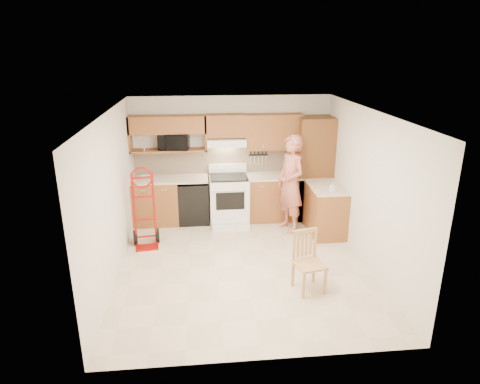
{
  "coord_description": "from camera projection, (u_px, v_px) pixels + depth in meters",
  "views": [
    {
      "loc": [
        -0.68,
        -6.19,
        3.41
      ],
      "look_at": [
        0.0,
        0.5,
        1.1
      ],
      "focal_mm": 31.84,
      "sensor_mm": 36.0,
      "label": 1
    }
  ],
  "objects": [
    {
      "name": "hand_truck",
      "position": [
        144.0,
        211.0,
        7.47
      ],
      "size": [
        0.58,
        0.54,
        1.33
      ],
      "primitive_type": null,
      "rotation": [
        0.0,
        0.0,
        0.12
      ],
      "color": "#9F0E09",
      "rests_on": "ground"
    },
    {
      "name": "countertop_left",
      "position": [
        170.0,
        179.0,
        8.42
      ],
      "size": [
        1.5,
        0.63,
        0.04
      ],
      "primitive_type": "cube",
      "color": "beige",
      "rests_on": "lower_cab_left"
    },
    {
      "name": "dishwasher",
      "position": [
        194.0,
        202.0,
        8.62
      ],
      "size": [
        0.6,
        0.6,
        0.85
      ],
      "primitive_type": "cube",
      "color": "black",
      "rests_on": "ground"
    },
    {
      "name": "bowl",
      "position": [
        145.0,
        177.0,
        8.36
      ],
      "size": [
        0.27,
        0.27,
        0.05
      ],
      "primitive_type": "imported",
      "rotation": [
        0.0,
        0.0,
        -0.24
      ],
      "color": "white",
      "rests_on": "countertop_left"
    },
    {
      "name": "lower_cab_right",
      "position": [
        273.0,
        198.0,
        8.77
      ],
      "size": [
        1.14,
        0.6,
        0.9
      ],
      "primitive_type": "cube",
      "color": "brown",
      "rests_on": "ground"
    },
    {
      "name": "microwave",
      "position": [
        174.0,
        141.0,
        8.32
      ],
      "size": [
        0.62,
        0.45,
        0.32
      ],
      "primitive_type": "imported",
      "rotation": [
        0.0,
        0.0,
        -0.1
      ],
      "color": "black",
      "rests_on": "upper_shelf_mw"
    },
    {
      "name": "pantry_tall",
      "position": [
        313.0,
        169.0,
        8.65
      ],
      "size": [
        0.7,
        0.6,
        2.1
      ],
      "primitive_type": "cube",
      "color": "brown",
      "rests_on": "ground"
    },
    {
      "name": "upper_cab_left",
      "position": [
        167.0,
        125.0,
        8.2
      ],
      "size": [
        1.5,
        0.33,
        0.34
      ],
      "primitive_type": "cube",
      "color": "brown",
      "rests_on": "wall_back"
    },
    {
      "name": "backsplash",
      "position": [
        232.0,
        160.0,
        8.71
      ],
      "size": [
        3.92,
        0.03,
        0.55
      ],
      "primitive_type": "cube",
      "color": "beige",
      "rests_on": "wall_back"
    },
    {
      "name": "wall_left",
      "position": [
        111.0,
        198.0,
        6.4
      ],
      "size": [
        0.02,
        4.5,
        2.5
      ],
      "primitive_type": "cube",
      "color": "silver",
      "rests_on": "ground"
    },
    {
      "name": "lower_cab_left",
      "position": [
        156.0,
        202.0,
        8.54
      ],
      "size": [
        0.9,
        0.6,
        0.9
      ],
      "primitive_type": "cube",
      "color": "brown",
      "rests_on": "ground"
    },
    {
      "name": "dining_chair",
      "position": [
        310.0,
        262.0,
        6.15
      ],
      "size": [
        0.49,
        0.52,
        0.9
      ],
      "primitive_type": null,
      "rotation": [
        0.0,
        0.0,
        0.23
      ],
      "color": "tan",
      "rests_on": "ground"
    },
    {
      "name": "upper_cab_right",
      "position": [
        273.0,
        132.0,
        8.46
      ],
      "size": [
        1.14,
        0.33,
        0.7
      ],
      "primitive_type": "cube",
      "color": "brown",
      "rests_on": "wall_back"
    },
    {
      "name": "wall_right",
      "position": [
        368.0,
        189.0,
        6.79
      ],
      "size": [
        0.02,
        4.5,
        2.5
      ],
      "primitive_type": "cube",
      "color": "silver",
      "rests_on": "ground"
    },
    {
      "name": "soap_bottle",
      "position": [
        333.0,
        187.0,
        7.59
      ],
      "size": [
        0.1,
        0.1,
        0.18
      ],
      "primitive_type": "imported",
      "rotation": [
        0.0,
        0.0,
        0.28
      ],
      "color": "white",
      "rests_on": "countertop_return"
    },
    {
      "name": "floor",
      "position": [
        243.0,
        265.0,
        7.01
      ],
      "size": [
        4.0,
        4.5,
        0.02
      ],
      "primitive_type": "cube",
      "color": "beige",
      "rests_on": "ground"
    },
    {
      "name": "wall_front",
      "position": [
        266.0,
        263.0,
        4.47
      ],
      "size": [
        4.0,
        0.02,
        2.5
      ],
      "primitive_type": "cube",
      "color": "silver",
      "rests_on": "ground"
    },
    {
      "name": "ceiling",
      "position": [
        243.0,
        112.0,
        6.19
      ],
      "size": [
        4.0,
        4.5,
        0.02
      ],
      "primitive_type": "cube",
      "color": "white",
      "rests_on": "ground"
    },
    {
      "name": "wall_back",
      "position": [
        231.0,
        157.0,
        8.72
      ],
      "size": [
        4.0,
        0.02,
        2.5
      ],
      "primitive_type": "cube",
      "color": "silver",
      "rests_on": "ground"
    },
    {
      "name": "countertop_return",
      "position": [
        327.0,
        187.0,
        7.95
      ],
      "size": [
        0.63,
        1.0,
        0.04
      ],
      "primitive_type": "cube",
      "color": "beige",
      "rests_on": "cab_return_right"
    },
    {
      "name": "countertop_right",
      "position": [
        274.0,
        176.0,
        8.62
      ],
      "size": [
        1.14,
        0.63,
        0.04
      ],
      "primitive_type": "cube",
      "color": "beige",
      "rests_on": "lower_cab_right"
    },
    {
      "name": "person",
      "position": [
        291.0,
        184.0,
        8.05
      ],
      "size": [
        0.67,
        0.8,
        1.89
      ],
      "primitive_type": "imported",
      "rotation": [
        0.0,
        0.0,
        -1.21
      ],
      "color": "#BC6554",
      "rests_on": "ground"
    },
    {
      "name": "upper_shelf_mw",
      "position": [
        169.0,
        150.0,
        8.37
      ],
      "size": [
        1.5,
        0.33,
        0.04
      ],
      "primitive_type": "cube",
      "color": "brown",
      "rests_on": "wall_back"
    },
    {
      "name": "range",
      "position": [
        229.0,
        196.0,
        8.52
      ],
      "size": [
        0.77,
        1.02,
        1.14
      ],
      "primitive_type": null,
      "color": "white",
      "rests_on": "ground"
    },
    {
      "name": "upper_cab_center",
      "position": [
        226.0,
        126.0,
        8.32
      ],
      "size": [
        0.76,
        0.33,
        0.44
      ],
      "primitive_type": "cube",
      "color": "brown",
      "rests_on": "wall_back"
    },
    {
      "name": "cab_return_right",
      "position": [
        325.0,
        210.0,
        8.1
      ],
      "size": [
        0.6,
        1.0,
        0.9
      ],
      "primitive_type": "cube",
      "color": "brown",
      "rests_on": "ground"
    },
    {
      "name": "range_hood",
      "position": [
        226.0,
        142.0,
        8.36
      ],
      "size": [
        0.76,
        0.46,
        0.14
      ],
      "primitive_type": "cube",
      "color": "white",
      "rests_on": "wall_back"
    },
    {
      "name": "knife_strip",
      "position": [
        258.0,
        158.0,
        8.73
      ],
      "size": [
        0.4,
        0.05,
        0.29
      ],
      "primitive_type": null,
      "color": "black",
      "rests_on": "backsplash"
    }
  ]
}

